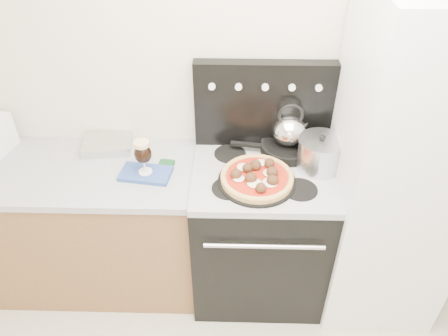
{
  "coord_description": "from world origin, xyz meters",
  "views": [
    {
      "loc": [
        -0.08,
        -0.66,
        2.37
      ],
      "look_at": [
        -0.13,
        1.05,
        1.03
      ],
      "focal_mm": 35.0,
      "sensor_mm": 36.0,
      "label": 1
    }
  ],
  "objects_px": {
    "stove_body": "(259,233)",
    "pizza_pan": "(257,181)",
    "base_cabinet": "(79,228)",
    "oven_mitt": "(146,174)",
    "stock_pot": "(320,154)",
    "pizza": "(257,176)",
    "tea_kettle": "(289,128)",
    "fridge": "(397,172)",
    "beer_glass": "(143,157)",
    "skillet": "(287,147)"
  },
  "relations": [
    {
      "from": "oven_mitt",
      "to": "beer_glass",
      "type": "height_order",
      "value": "beer_glass"
    },
    {
      "from": "fridge",
      "to": "pizza_pan",
      "type": "relative_size",
      "value": 4.69
    },
    {
      "from": "pizza",
      "to": "tea_kettle",
      "type": "xyz_separation_m",
      "value": [
        0.18,
        0.28,
        0.12
      ]
    },
    {
      "from": "stock_pot",
      "to": "skillet",
      "type": "bearing_deg",
      "value": 137.25
    },
    {
      "from": "pizza_pan",
      "to": "fridge",
      "type": "bearing_deg",
      "value": 5.3
    },
    {
      "from": "stove_body",
      "to": "fridge",
      "type": "xyz_separation_m",
      "value": [
        0.7,
        -0.03,
        0.51
      ]
    },
    {
      "from": "base_cabinet",
      "to": "beer_glass",
      "type": "distance_m",
      "value": 0.76
    },
    {
      "from": "tea_kettle",
      "to": "stock_pot",
      "type": "bearing_deg",
      "value": -39.59
    },
    {
      "from": "stove_body",
      "to": "pizza_pan",
      "type": "distance_m",
      "value": 0.5
    },
    {
      "from": "pizza",
      "to": "stock_pot",
      "type": "xyz_separation_m",
      "value": [
        0.33,
        0.14,
        0.04
      ]
    },
    {
      "from": "stove_body",
      "to": "oven_mitt",
      "type": "distance_m",
      "value": 0.79
    },
    {
      "from": "oven_mitt",
      "to": "pizza",
      "type": "distance_m",
      "value": 0.6
    },
    {
      "from": "base_cabinet",
      "to": "stove_body",
      "type": "relative_size",
      "value": 1.65
    },
    {
      "from": "base_cabinet",
      "to": "pizza",
      "type": "xyz_separation_m",
      "value": [
        1.07,
        -0.12,
        0.53
      ]
    },
    {
      "from": "stock_pot",
      "to": "base_cabinet",
      "type": "bearing_deg",
      "value": -179.27
    },
    {
      "from": "fridge",
      "to": "beer_glass",
      "type": "distance_m",
      "value": 1.33
    },
    {
      "from": "stove_body",
      "to": "tea_kettle",
      "type": "bearing_deg",
      "value": 52.18
    },
    {
      "from": "stove_body",
      "to": "stock_pot",
      "type": "xyz_separation_m",
      "value": [
        0.3,
        0.04,
        0.56
      ]
    },
    {
      "from": "base_cabinet",
      "to": "tea_kettle",
      "type": "distance_m",
      "value": 1.42
    },
    {
      "from": "pizza",
      "to": "skillet",
      "type": "xyz_separation_m",
      "value": [
        0.18,
        0.28,
        -0.01
      ]
    },
    {
      "from": "pizza",
      "to": "stock_pot",
      "type": "height_order",
      "value": "stock_pot"
    },
    {
      "from": "oven_mitt",
      "to": "tea_kettle",
      "type": "relative_size",
      "value": 1.28
    },
    {
      "from": "pizza_pan",
      "to": "stock_pot",
      "type": "xyz_separation_m",
      "value": [
        0.33,
        0.14,
        0.08
      ]
    },
    {
      "from": "beer_glass",
      "to": "tea_kettle",
      "type": "xyz_separation_m",
      "value": [
        0.77,
        0.21,
        0.06
      ]
    },
    {
      "from": "stock_pot",
      "to": "pizza_pan",
      "type": "bearing_deg",
      "value": -157.85
    },
    {
      "from": "pizza_pan",
      "to": "skillet",
      "type": "relative_size",
      "value": 1.34
    },
    {
      "from": "pizza_pan",
      "to": "tea_kettle",
      "type": "xyz_separation_m",
      "value": [
        0.18,
        0.28,
        0.15
      ]
    },
    {
      "from": "stove_body",
      "to": "pizza_pan",
      "type": "bearing_deg",
      "value": -112.05
    },
    {
      "from": "beer_glass",
      "to": "stock_pot",
      "type": "relative_size",
      "value": 0.86
    },
    {
      "from": "pizza_pan",
      "to": "stock_pot",
      "type": "distance_m",
      "value": 0.37
    },
    {
      "from": "base_cabinet",
      "to": "skillet",
      "type": "height_order",
      "value": "skillet"
    },
    {
      "from": "stock_pot",
      "to": "pizza",
      "type": "bearing_deg",
      "value": -157.85
    },
    {
      "from": "pizza",
      "to": "tea_kettle",
      "type": "bearing_deg",
      "value": 56.91
    },
    {
      "from": "oven_mitt",
      "to": "pizza_pan",
      "type": "relative_size",
      "value": 0.66
    },
    {
      "from": "oven_mitt",
      "to": "beer_glass",
      "type": "relative_size",
      "value": 1.35
    },
    {
      "from": "base_cabinet",
      "to": "tea_kettle",
      "type": "height_order",
      "value": "tea_kettle"
    },
    {
      "from": "base_cabinet",
      "to": "stove_body",
      "type": "height_order",
      "value": "stove_body"
    },
    {
      "from": "skillet",
      "to": "stock_pot",
      "type": "bearing_deg",
      "value": -42.75
    },
    {
      "from": "stove_body",
      "to": "skillet",
      "type": "relative_size",
      "value": 2.9
    },
    {
      "from": "beer_glass",
      "to": "pizza",
      "type": "bearing_deg",
      "value": -6.3
    },
    {
      "from": "fridge",
      "to": "beer_glass",
      "type": "bearing_deg",
      "value": -179.86
    },
    {
      "from": "beer_glass",
      "to": "stock_pot",
      "type": "distance_m",
      "value": 0.93
    },
    {
      "from": "base_cabinet",
      "to": "fridge",
      "type": "bearing_deg",
      "value": -1.59
    },
    {
      "from": "fridge",
      "to": "beer_glass",
      "type": "height_order",
      "value": "fridge"
    },
    {
      "from": "base_cabinet",
      "to": "oven_mitt",
      "type": "xyz_separation_m",
      "value": [
        0.48,
        -0.05,
        0.48
      ]
    },
    {
      "from": "base_cabinet",
      "to": "tea_kettle",
      "type": "xyz_separation_m",
      "value": [
        1.25,
        0.16,
        0.65
      ]
    },
    {
      "from": "pizza",
      "to": "stove_body",
      "type": "bearing_deg",
      "value": 67.95
    },
    {
      "from": "pizza",
      "to": "tea_kettle",
      "type": "height_order",
      "value": "tea_kettle"
    },
    {
      "from": "beer_glass",
      "to": "base_cabinet",
      "type": "bearing_deg",
      "value": 173.63
    },
    {
      "from": "stove_body",
      "to": "stock_pot",
      "type": "bearing_deg",
      "value": 8.21
    }
  ]
}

